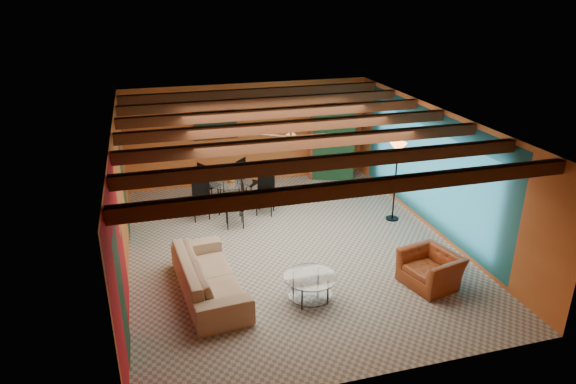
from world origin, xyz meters
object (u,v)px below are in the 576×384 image
object	(u,v)px
armoire	(330,144)
floor_lamp	(395,182)
vase	(230,166)
coffee_table	(310,288)
dining_table	(231,191)
sofa	(209,276)
armchair	(430,269)
potted_plant	(331,102)

from	to	relation	value
armoire	floor_lamp	distance (m)	3.08
armoire	vase	distance (m)	3.46
coffee_table	dining_table	distance (m)	4.11
coffee_table	floor_lamp	distance (m)	3.93
sofa	armchair	xyz separation A→B (m)	(3.88, -0.80, -0.04)
armoire	vase	xyz separation A→B (m)	(-3.06, -1.60, 0.20)
potted_plant	vase	size ratio (longest dim) A/B	2.26
potted_plant	floor_lamp	bearing A→B (deg)	-81.60
coffee_table	potted_plant	xyz separation A→B (m)	(2.41, 5.65, 1.90)
floor_lamp	vase	distance (m)	3.80
sofa	coffee_table	world-z (taller)	sofa
armchair	potted_plant	world-z (taller)	potted_plant
coffee_table	sofa	bearing A→B (deg)	157.62
coffee_table	vase	world-z (taller)	vase
dining_table	armchair	bearing A→B (deg)	-55.29
armchair	floor_lamp	xyz separation A→B (m)	(0.62, 2.73, 0.61)
potted_plant	sofa	bearing A→B (deg)	-129.18
sofa	armchair	size ratio (longest dim) A/B	2.49
armchair	dining_table	xyz separation A→B (m)	(-2.89, 4.17, 0.21)
armchair	floor_lamp	size ratio (longest dim) A/B	0.52
armchair	dining_table	bearing A→B (deg)	-159.85
armoire	potted_plant	xyz separation A→B (m)	(0.00, 0.00, 1.18)
potted_plant	vase	world-z (taller)	potted_plant
dining_table	floor_lamp	xyz separation A→B (m)	(3.51, -1.44, 0.40)
sofa	potted_plant	bearing A→B (deg)	-44.27
dining_table	potted_plant	distance (m)	3.81
armchair	coffee_table	xyz separation A→B (m)	(-2.24, 0.12, -0.08)
armoire	vase	size ratio (longest dim) A/B	9.56
dining_table	armoire	world-z (taller)	armoire
armchair	coffee_table	distance (m)	2.25
sofa	dining_table	bearing A→B (deg)	-21.57
dining_table	floor_lamp	bearing A→B (deg)	-22.36
sofa	armoire	size ratio (longest dim) A/B	1.26
potted_plant	vase	distance (m)	3.59
vase	floor_lamp	bearing A→B (deg)	-22.36
dining_table	potted_plant	bearing A→B (deg)	27.69
coffee_table	dining_table	world-z (taller)	dining_table
armoire	potted_plant	size ratio (longest dim) A/B	4.24
coffee_table	floor_lamp	xyz separation A→B (m)	(2.86, 2.60, 0.69)
sofa	potted_plant	world-z (taller)	potted_plant
armoire	sofa	bearing A→B (deg)	-106.86
coffee_table	vase	size ratio (longest dim) A/B	4.60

